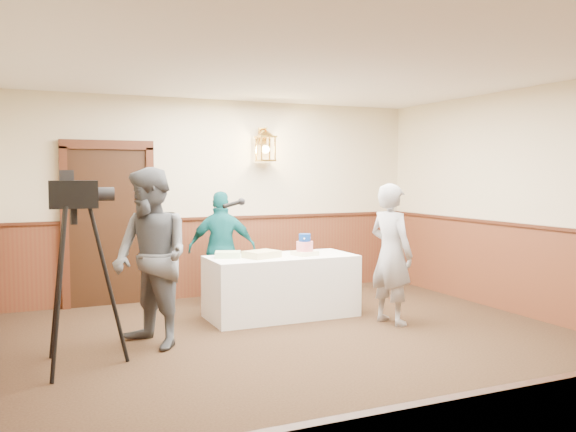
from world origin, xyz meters
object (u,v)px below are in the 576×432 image
at_px(sheet_cake_green, 228,254).
at_px(display_table, 281,286).
at_px(sheet_cake_yellow, 262,254).
at_px(tv_camera_rig, 76,284).
at_px(baker, 391,254).
at_px(interviewer, 151,258).
at_px(tiered_cake, 305,247).
at_px(assistant_p, 222,249).

bearing_deg(sheet_cake_green, display_table, -11.53).
bearing_deg(display_table, sheet_cake_yellow, -170.56).
relative_size(sheet_cake_green, tv_camera_rig, 0.18).
relative_size(sheet_cake_yellow, tv_camera_rig, 0.23).
relative_size(display_table, baker, 1.10).
distance_m(sheet_cake_yellow, sheet_cake_green, 0.41).
relative_size(interviewer, tv_camera_rig, 1.07).
height_order(tiered_cake, sheet_cake_green, tiered_cake).
bearing_deg(baker, interviewer, 72.92).
distance_m(interviewer, baker, 2.75).
bearing_deg(tiered_cake, interviewer, -163.08).
relative_size(display_table, tv_camera_rig, 1.06).
bearing_deg(assistant_p, interviewer, 69.73).
height_order(sheet_cake_yellow, interviewer, interviewer).
distance_m(baker, assistant_p, 2.30).
bearing_deg(sheet_cake_green, interviewer, -143.16).
distance_m(display_table, tv_camera_rig, 2.72).
relative_size(tiered_cake, sheet_cake_green, 1.01).
distance_m(display_table, sheet_cake_green, 0.77).
xyz_separation_m(interviewer, assistant_p, (1.26, 1.58, -0.15)).
height_order(display_table, assistant_p, assistant_p).
height_order(interviewer, baker, interviewer).
bearing_deg(tv_camera_rig, tiered_cake, 22.14).
relative_size(interviewer, assistant_p, 1.20).
xyz_separation_m(sheet_cake_green, interviewer, (-1.08, -0.81, 0.12)).
xyz_separation_m(display_table, tiered_cake, (0.28, -0.07, 0.48)).
xyz_separation_m(baker, tv_camera_rig, (-3.50, -0.21, -0.06)).
distance_m(display_table, baker, 1.40).
xyz_separation_m(sheet_cake_green, assistant_p, (0.18, 0.77, -0.03)).
bearing_deg(tiered_cake, baker, -46.25).
bearing_deg(baker, display_table, 36.97).
bearing_deg(tv_camera_rig, interviewer, 29.08).
height_order(sheet_cake_green, assistant_p, assistant_p).
distance_m(baker, tv_camera_rig, 3.51).
relative_size(sheet_cake_yellow, interviewer, 0.21).
height_order(display_table, tv_camera_rig, tv_camera_rig).
height_order(interviewer, tv_camera_rig, interviewer).
bearing_deg(sheet_cake_green, tv_camera_rig, -147.08).
bearing_deg(display_table, interviewer, -158.50).
height_order(tiered_cake, interviewer, interviewer).
distance_m(tiered_cake, tv_camera_rig, 2.93).
relative_size(assistant_p, tv_camera_rig, 0.90).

